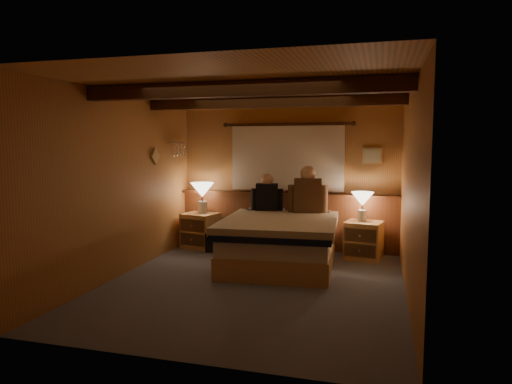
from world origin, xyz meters
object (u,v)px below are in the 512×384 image
at_px(nightstand_left, 200,230).
at_px(lamp_left, 202,192).
at_px(person_right, 308,193).
at_px(nightstand_right, 364,240).
at_px(duffel_bag, 222,241).
at_px(bed, 280,241).
at_px(lamp_right, 362,201).
at_px(person_left, 267,195).

xyz_separation_m(nightstand_left, lamp_left, (0.03, 0.04, 0.65)).
height_order(nightstand_left, person_right, person_right).
distance_m(nightstand_right, duffel_bag, 2.24).
relative_size(bed, person_right, 2.82).
bearing_deg(lamp_right, lamp_left, 178.83).
bearing_deg(nightstand_left, duffel_bag, -6.44).
xyz_separation_m(nightstand_right, person_left, (-1.51, 0.00, 0.64)).
bearing_deg(nightstand_right, lamp_left, -171.24).
xyz_separation_m(nightstand_right, person_right, (-0.85, -0.04, 0.70)).
relative_size(nightstand_left, duffel_bag, 1.13).
height_order(lamp_right, duffel_bag, lamp_right).
distance_m(nightstand_right, person_right, 1.10).
bearing_deg(nightstand_right, bed, -137.79).
distance_m(nightstand_right, lamp_right, 0.60).
bearing_deg(lamp_right, duffel_bag, -176.48).
relative_size(lamp_left, duffel_bag, 0.94).
relative_size(person_left, duffel_bag, 1.13).
height_order(bed, lamp_right, lamp_right).
relative_size(lamp_left, person_left, 0.83).
xyz_separation_m(lamp_left, person_right, (1.80, -0.14, 0.04)).
bearing_deg(person_left, bed, -72.82).
distance_m(bed, nightstand_left, 1.72).
distance_m(bed, nightstand_right, 1.33).
distance_m(nightstand_left, lamp_right, 2.71).
bearing_deg(person_right, bed, -121.72).
xyz_separation_m(bed, person_right, (0.29, 0.65, 0.62)).
bearing_deg(lamp_left, nightstand_right, -2.35).
distance_m(lamp_right, duffel_bag, 2.32).
xyz_separation_m(nightstand_left, person_left, (1.17, -0.07, 0.63)).
height_order(lamp_right, person_right, person_right).
distance_m(nightstand_right, lamp_left, 2.73).
relative_size(nightstand_left, nightstand_right, 1.03).
xyz_separation_m(nightstand_left, nightstand_right, (2.68, -0.07, -0.01)).
distance_m(bed, duffel_bag, 1.27).
relative_size(bed, nightstand_left, 3.41).
bearing_deg(bed, person_left, 114.82).
relative_size(bed, nightstand_right, 3.52).
relative_size(lamp_left, lamp_right, 1.15).
xyz_separation_m(person_left, person_right, (0.66, -0.04, 0.06)).
bearing_deg(lamp_right, nightstand_left, 179.71).
relative_size(person_left, person_right, 0.82).
height_order(nightstand_right, person_right, person_right).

